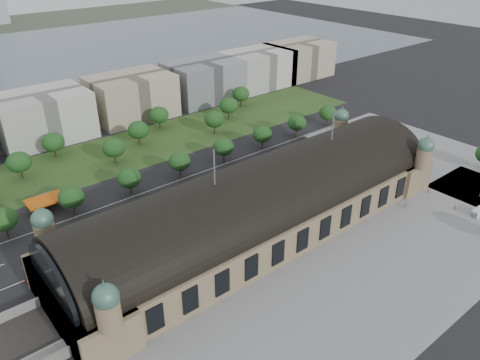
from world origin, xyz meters
TOP-DOWN VIEW (x-y plane):
  - ground at (0.00, 0.00)m, footprint 900.00×900.00m
  - station at (0.00, 0.00)m, footprint 150.00×48.40m
  - plaza_south at (10.00, -44.00)m, footprint 190.00×48.00m
  - plaza_east at (103.00, 0.00)m, footprint 56.00×100.00m
  - road_slab at (-20.00, 38.00)m, footprint 260.00×26.00m
  - grass_belt at (-15.00, 93.00)m, footprint 300.00×45.00m
  - petrol_station at (-53.91, 65.28)m, footprint 14.00×13.00m
  - lake at (0.00, 298.00)m, footprint 700.00×320.00m
  - office_3 at (-30.00, 133.00)m, footprint 45.00×32.00m
  - office_4 at (20.00, 133.00)m, footprint 45.00×32.00m
  - office_5 at (70.00, 133.00)m, footprint 45.00×32.00m
  - office_6 at (115.00, 133.00)m, footprint 45.00×32.00m
  - office_7 at (155.00, 133.00)m, footprint 45.00×32.00m
  - tree_row_2 at (-72.00, 53.00)m, footprint 9.60×9.60m
  - tree_row_3 at (-48.00, 53.00)m, footprint 9.60×9.60m
  - tree_row_4 at (-24.00, 53.00)m, footprint 9.60×9.60m
  - tree_row_5 at (0.00, 53.00)m, footprint 9.60×9.60m
  - tree_row_6 at (24.00, 53.00)m, footprint 9.60×9.60m
  - tree_row_7 at (48.00, 53.00)m, footprint 9.60×9.60m
  - tree_row_8 at (72.00, 53.00)m, footprint 9.60×9.60m
  - tree_row_9 at (96.00, 53.00)m, footprint 9.60×9.60m
  - tree_belt_4 at (-54.00, 95.00)m, footprint 10.40×10.40m
  - tree_belt_5 at (-35.00, 107.00)m, footprint 10.40×10.40m
  - tree_belt_6 at (-16.00, 83.00)m, footprint 10.40×10.40m
  - tree_belt_7 at (3.00, 95.00)m, footprint 10.40×10.40m
  - tree_belt_8 at (22.00, 107.00)m, footprint 10.40×10.40m
  - tree_belt_9 at (41.00, 83.00)m, footprint 10.40×10.40m
  - tree_belt_10 at (60.00, 95.00)m, footprint 10.40×10.40m
  - tree_belt_11 at (79.00, 107.00)m, footprint 10.40×10.40m
  - traffic_car_2 at (-71.23, 28.52)m, footprint 5.74×3.13m
  - traffic_car_3 at (-43.99, 42.77)m, footprint 4.88×2.36m
  - traffic_car_4 at (16.58, 28.78)m, footprint 4.53×2.13m
  - traffic_car_5 at (44.40, 37.84)m, footprint 5.06×2.08m
  - parked_car_0 at (-61.08, 21.00)m, footprint 4.84×3.11m
  - parked_car_1 at (-72.73, 25.00)m, footprint 5.87×5.06m
  - parked_car_2 at (-67.79, 23.75)m, footprint 4.84×3.46m
  - parked_car_3 at (-49.38, 21.11)m, footprint 4.06×3.64m
  - parked_car_4 at (-43.68, 25.00)m, footprint 4.09×3.46m
  - parked_car_5 at (-31.61, 23.18)m, footprint 6.39×5.20m
  - parked_car_6 at (-44.26, 21.00)m, footprint 6.12×4.44m
  - bus_west at (2.02, 28.58)m, footprint 13.08×3.57m
  - bus_mid at (8.76, 27.00)m, footprint 12.28×3.97m
  - bus_east at (22.24, 32.00)m, footprint 13.04×3.31m
  - van_south at (69.65, -45.21)m, footprint 6.63×2.83m
  - pedestrian_0 at (52.91, -24.88)m, footprint 1.03×0.80m
  - pedestrian_1 at (67.05, -37.40)m, footprint 0.83×0.76m
  - pedestrian_2 at (70.60, -24.00)m, footprint 0.84×0.87m

SIDE VIEW (x-z plane):
  - ground at x=0.00m, z-range 0.00..0.00m
  - plaza_south at x=10.00m, z-range -0.06..0.06m
  - plaza_east at x=103.00m, z-range -0.06..0.06m
  - road_slab at x=-20.00m, z-range -0.05..0.05m
  - grass_belt at x=-15.00m, z-range -0.05..0.05m
  - lake at x=0.00m, z-range -0.04..0.04m
  - parked_car_2 at x=-67.79m, z-range 0.00..1.30m
  - parked_car_4 at x=-43.68m, z-range 0.00..1.32m
  - parked_car_3 at x=-49.38m, z-range 0.00..1.33m
  - traffic_car_3 at x=-43.99m, z-range 0.00..1.37m
  - traffic_car_4 at x=16.58m, z-range 0.00..1.50m
  - parked_car_1 at x=-72.73m, z-range 0.00..1.50m
  - parked_car_0 at x=-61.08m, z-range 0.00..1.51m
  - traffic_car_2 at x=-71.23m, z-range 0.00..1.53m
  - pedestrian_2 at x=70.60m, z-range 0.00..1.59m
  - parked_car_5 at x=-31.61m, z-range 0.00..1.62m
  - traffic_car_5 at x=44.40m, z-range 0.00..1.63m
  - parked_car_6 at x=-44.26m, z-range 0.00..1.65m
  - pedestrian_0 at x=52.91m, z-range 0.00..1.87m
  - pedestrian_1 at x=67.05m, z-range 0.00..1.91m
  - van_south at x=69.65m, z-range -0.06..2.78m
  - bus_mid at x=8.76m, z-range 0.00..3.36m
  - bus_west at x=2.02m, z-range 0.00..3.61m
  - bus_east at x=22.24m, z-range 0.00..3.62m
  - petrol_station at x=-53.91m, z-range 0.42..5.47m
  - tree_row_2 at x=-72.00m, z-range 1.67..13.19m
  - tree_row_3 at x=-48.00m, z-range 1.67..13.19m
  - tree_row_4 at x=-24.00m, z-range 1.67..13.19m
  - tree_row_5 at x=0.00m, z-range 1.67..13.19m
  - tree_row_6 at x=24.00m, z-range 1.67..13.19m
  - tree_row_7 at x=48.00m, z-range 1.67..13.19m
  - tree_row_8 at x=72.00m, z-range 1.67..13.19m
  - tree_row_9 at x=96.00m, z-range 1.67..13.19m
  - tree_belt_4 at x=-54.00m, z-range 1.81..14.29m
  - tree_belt_5 at x=-35.00m, z-range 1.81..14.29m
  - tree_belt_6 at x=-16.00m, z-range 1.81..14.29m
  - tree_belt_7 at x=3.00m, z-range 1.81..14.29m
  - tree_belt_8 at x=22.00m, z-range 1.81..14.29m
  - tree_belt_9 at x=41.00m, z-range 1.81..14.29m
  - tree_belt_10 at x=60.00m, z-range 1.81..14.29m
  - tree_belt_11 at x=79.00m, z-range 1.81..14.29m
  - station at x=0.00m, z-range -11.87..32.43m
  - office_3 at x=-30.00m, z-range 0.00..24.00m
  - office_4 at x=20.00m, z-range 0.00..24.00m
  - office_5 at x=70.00m, z-range 0.00..24.00m
  - office_6 at x=115.00m, z-range 0.00..24.00m
  - office_7 at x=155.00m, z-range 0.00..24.00m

